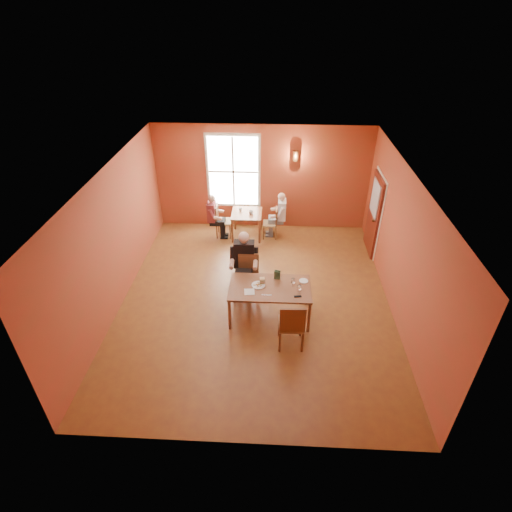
{
  "coord_description": "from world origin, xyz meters",
  "views": [
    {
      "loc": [
        0.37,
        -7.06,
        5.83
      ],
      "look_at": [
        0.0,
        0.2,
        1.05
      ],
      "focal_mm": 28.0,
      "sensor_mm": 36.0,
      "label": 1
    }
  ],
  "objects_px": {
    "main_table": "(270,302)",
    "chair_empty": "(291,323)",
    "diner_main": "(248,271)",
    "diner_maroon": "(223,216)",
    "chair_diner_maroon": "(224,221)",
    "second_table": "(247,225)",
    "diner_white": "(271,217)",
    "chair_diner_white": "(270,223)",
    "chair_diner_main": "(248,278)"
  },
  "relations": [
    {
      "from": "chair_diner_main",
      "to": "second_table",
      "type": "height_order",
      "value": "chair_diner_main"
    },
    {
      "from": "chair_empty",
      "to": "chair_diner_main",
      "type": "bearing_deg",
      "value": 120.84
    },
    {
      "from": "diner_main",
      "to": "diner_maroon",
      "type": "height_order",
      "value": "diner_main"
    },
    {
      "from": "second_table",
      "to": "diner_maroon",
      "type": "bearing_deg",
      "value": 180.0
    },
    {
      "from": "chair_empty",
      "to": "diner_white",
      "type": "relative_size",
      "value": 0.85
    },
    {
      "from": "diner_main",
      "to": "diner_maroon",
      "type": "bearing_deg",
      "value": -72.02
    },
    {
      "from": "second_table",
      "to": "chair_diner_maroon",
      "type": "xyz_separation_m",
      "value": [
        -0.65,
        0.0,
        0.1
      ]
    },
    {
      "from": "chair_diner_main",
      "to": "second_table",
      "type": "xyz_separation_m",
      "value": [
        -0.22,
        2.75,
        -0.15
      ]
    },
    {
      "from": "second_table",
      "to": "chair_diner_main",
      "type": "bearing_deg",
      "value": -85.4
    },
    {
      "from": "chair_diner_white",
      "to": "diner_maroon",
      "type": "distance_m",
      "value": 1.34
    },
    {
      "from": "chair_diner_main",
      "to": "chair_diner_maroon",
      "type": "relative_size",
      "value": 1.1
    },
    {
      "from": "chair_diner_white",
      "to": "diner_maroon",
      "type": "height_order",
      "value": "diner_maroon"
    },
    {
      "from": "diner_white",
      "to": "diner_maroon",
      "type": "distance_m",
      "value": 1.36
    },
    {
      "from": "chair_diner_main",
      "to": "chair_diner_maroon",
      "type": "height_order",
      "value": "chair_diner_main"
    },
    {
      "from": "chair_diner_main",
      "to": "second_table",
      "type": "distance_m",
      "value": 2.76
    },
    {
      "from": "main_table",
      "to": "chair_diner_maroon",
      "type": "relative_size",
      "value": 1.79
    },
    {
      "from": "chair_diner_white",
      "to": "chair_empty",
      "type": "bearing_deg",
      "value": -173.18
    },
    {
      "from": "chair_empty",
      "to": "chair_diner_maroon",
      "type": "xyz_separation_m",
      "value": [
        -1.8,
        4.18,
        -0.07
      ]
    },
    {
      "from": "chair_diner_white",
      "to": "chair_diner_maroon",
      "type": "distance_m",
      "value": 1.3
    },
    {
      "from": "diner_main",
      "to": "diner_white",
      "type": "xyz_separation_m",
      "value": [
        0.46,
        2.78,
        -0.1
      ]
    },
    {
      "from": "diner_main",
      "to": "chair_empty",
      "type": "relative_size",
      "value": 1.36
    },
    {
      "from": "diner_main",
      "to": "diner_white",
      "type": "relative_size",
      "value": 1.16
    },
    {
      "from": "chair_diner_maroon",
      "to": "diner_maroon",
      "type": "distance_m",
      "value": 0.16
    },
    {
      "from": "main_table",
      "to": "diner_maroon",
      "type": "distance_m",
      "value": 3.68
    },
    {
      "from": "chair_empty",
      "to": "chair_diner_white",
      "type": "height_order",
      "value": "chair_empty"
    },
    {
      "from": "chair_empty",
      "to": "chair_diner_maroon",
      "type": "height_order",
      "value": "chair_empty"
    },
    {
      "from": "diner_white",
      "to": "main_table",
      "type": "bearing_deg",
      "value": -179.31
    },
    {
      "from": "main_table",
      "to": "chair_empty",
      "type": "relative_size",
      "value": 1.55
    },
    {
      "from": "main_table",
      "to": "chair_empty",
      "type": "xyz_separation_m",
      "value": [
        0.43,
        -0.79,
        0.15
      ]
    },
    {
      "from": "chair_empty",
      "to": "diner_maroon",
      "type": "distance_m",
      "value": 4.56
    },
    {
      "from": "main_table",
      "to": "chair_diner_maroon",
      "type": "distance_m",
      "value": 3.66
    },
    {
      "from": "chair_diner_main",
      "to": "chair_diner_white",
      "type": "xyz_separation_m",
      "value": [
        0.43,
        2.75,
        -0.08
      ]
    },
    {
      "from": "main_table",
      "to": "chair_diner_main",
      "type": "xyz_separation_m",
      "value": [
        -0.5,
        0.65,
        0.12
      ]
    },
    {
      "from": "chair_diner_maroon",
      "to": "second_table",
      "type": "bearing_deg",
      "value": 90.0
    },
    {
      "from": "chair_diner_main",
      "to": "diner_maroon",
      "type": "relative_size",
      "value": 0.83
    },
    {
      "from": "chair_diner_main",
      "to": "diner_maroon",
      "type": "xyz_separation_m",
      "value": [
        -0.9,
        2.75,
        0.11
      ]
    },
    {
      "from": "diner_main",
      "to": "chair_diner_maroon",
      "type": "relative_size",
      "value": 1.56
    },
    {
      "from": "chair_diner_main",
      "to": "chair_empty",
      "type": "distance_m",
      "value": 1.71
    },
    {
      "from": "second_table",
      "to": "diner_main",
      "type": "bearing_deg",
      "value": -85.45
    },
    {
      "from": "chair_empty",
      "to": "chair_diner_maroon",
      "type": "bearing_deg",
      "value": 111.22
    },
    {
      "from": "main_table",
      "to": "chair_diner_maroon",
      "type": "height_order",
      "value": "chair_diner_maroon"
    },
    {
      "from": "second_table",
      "to": "chair_diner_maroon",
      "type": "distance_m",
      "value": 0.66
    },
    {
      "from": "second_table",
      "to": "chair_diner_white",
      "type": "bearing_deg",
      "value": 0.0
    },
    {
      "from": "main_table",
      "to": "second_table",
      "type": "distance_m",
      "value": 3.47
    },
    {
      "from": "main_table",
      "to": "chair_diner_white",
      "type": "xyz_separation_m",
      "value": [
        -0.07,
        3.4,
        0.05
      ]
    },
    {
      "from": "diner_main",
      "to": "diner_white",
      "type": "bearing_deg",
      "value": -99.39
    },
    {
      "from": "main_table",
      "to": "diner_main",
      "type": "relative_size",
      "value": 1.14
    },
    {
      "from": "diner_maroon",
      "to": "main_table",
      "type": "bearing_deg",
      "value": 22.42
    },
    {
      "from": "main_table",
      "to": "chair_diner_main",
      "type": "height_order",
      "value": "chair_diner_main"
    },
    {
      "from": "chair_empty",
      "to": "diner_main",
      "type": "bearing_deg",
      "value": 121.4
    }
  ]
}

